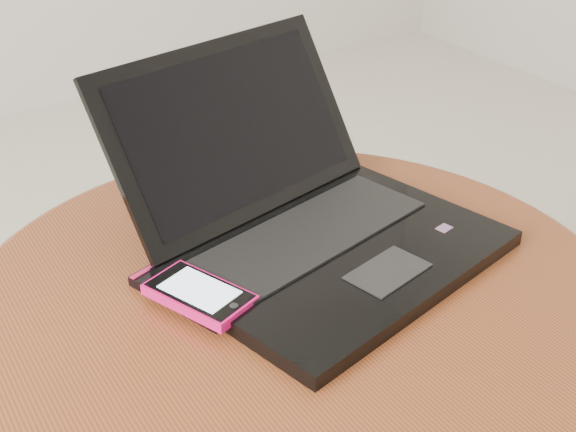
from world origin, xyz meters
TOP-DOWN VIEW (x-y plane):
  - table at (0.04, -0.04)m, footprint 0.70×0.70m
  - laptop at (0.10, 0.02)m, footprint 0.40×0.41m
  - phone_black at (-0.05, 0.01)m, footprint 0.10×0.14m
  - phone_pink at (-0.05, -0.02)m, footprint 0.09×0.12m

SIDE VIEW (x-z plane):
  - table at x=0.04m, z-range 0.16..0.72m
  - phone_black at x=-0.05m, z-range 0.56..0.57m
  - phone_pink at x=-0.05m, z-range 0.57..0.58m
  - laptop at x=0.10m, z-range 0.50..0.69m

